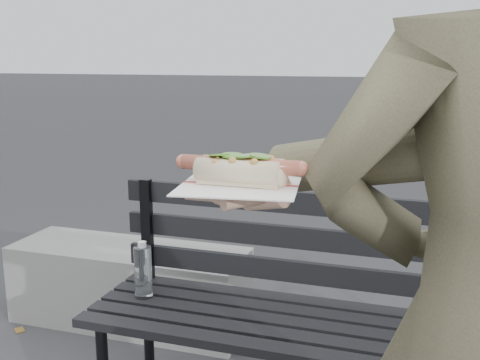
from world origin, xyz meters
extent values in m
cylinder|color=black|center=(-0.69, 1.08, 0.23)|extent=(0.04, 0.04, 0.45)
cube|color=black|center=(-0.02, 0.73, 0.47)|extent=(1.50, 0.07, 0.03)
cube|color=black|center=(-0.02, 0.82, 0.47)|extent=(1.50, 0.07, 0.03)
cube|color=black|center=(-0.02, 0.91, 0.47)|extent=(1.50, 0.07, 0.03)
cube|color=black|center=(-0.02, 1.00, 0.47)|extent=(1.50, 0.07, 0.03)
cube|color=black|center=(-0.02, 1.09, 0.47)|extent=(1.50, 0.07, 0.03)
cube|color=black|center=(-0.69, 1.10, 0.67)|extent=(0.04, 0.03, 0.42)
cube|color=black|center=(-0.02, 1.12, 0.57)|extent=(1.50, 0.02, 0.08)
cube|color=black|center=(-0.02, 1.12, 0.70)|extent=(1.50, 0.02, 0.08)
cube|color=black|center=(-0.02, 1.12, 0.83)|extent=(1.50, 0.02, 0.08)
cylinder|color=white|center=(-0.62, 0.93, 0.57)|extent=(0.06, 0.06, 0.19)
cylinder|color=white|center=(-0.62, 0.93, 0.68)|extent=(0.03, 0.03, 0.02)
cube|color=slate|center=(-1.06, 1.59, 0.20)|extent=(1.20, 0.40, 0.40)
cylinder|color=#43402D|center=(0.29, 0.14, 1.18)|extent=(0.51, 0.23, 0.19)
cylinder|color=#D8A384|center=(0.07, 0.08, 1.12)|extent=(0.09, 0.08, 0.07)
ellipsoid|color=#D8A384|center=(0.03, 0.07, 1.11)|extent=(0.10, 0.11, 0.03)
cylinder|color=#D8A384|center=(-0.03, 0.04, 1.12)|extent=(0.06, 0.02, 0.02)
cylinder|color=#D8A384|center=(-0.03, 0.06, 1.12)|extent=(0.06, 0.02, 0.02)
cylinder|color=#D8A384|center=(-0.03, 0.08, 1.12)|extent=(0.06, 0.02, 0.02)
cylinder|color=#D8A384|center=(-0.03, 0.10, 1.12)|extent=(0.06, 0.02, 0.02)
cylinder|color=#D8A384|center=(0.04, 0.01, 1.12)|extent=(0.04, 0.05, 0.02)
cube|color=white|center=(0.03, 0.07, 1.13)|extent=(0.21, 0.21, 0.00)
cube|color=#B21E1E|center=(0.03, 0.07, 1.13)|extent=(0.19, 0.03, 0.00)
cylinder|color=#B05743|center=(0.03, 0.07, 1.16)|extent=(0.20, 0.02, 0.02)
sphere|color=#B05743|center=(-0.07, 0.07, 1.16)|extent=(0.02, 0.02, 0.02)
sphere|color=#B05743|center=(0.13, 0.07, 1.16)|extent=(0.03, 0.02, 0.02)
sphere|color=#9E6B2D|center=(0.02, 0.05, 1.17)|extent=(0.01, 0.01, 0.01)
sphere|color=#9E6B2D|center=(0.06, 0.08, 1.17)|extent=(0.01, 0.01, 0.01)
sphere|color=#9E6B2D|center=(-0.01, 0.08, 1.18)|extent=(0.01, 0.01, 0.01)
sphere|color=#9E6B2D|center=(0.05, 0.08, 1.17)|extent=(0.01, 0.01, 0.01)
sphere|color=#9E6B2D|center=(-0.03, 0.06, 1.17)|extent=(0.01, 0.01, 0.01)
sphere|color=#9E6B2D|center=(0.01, 0.06, 1.17)|extent=(0.01, 0.01, 0.01)
sphere|color=#9E6B2D|center=(0.02, 0.09, 1.17)|extent=(0.01, 0.01, 0.01)
sphere|color=#9E6B2D|center=(0.07, 0.08, 1.17)|extent=(0.01, 0.01, 0.01)
sphere|color=#9E6B2D|center=(-0.01, 0.04, 1.17)|extent=(0.01, 0.01, 0.01)
sphere|color=#9E6B2D|center=(-0.04, 0.06, 1.17)|extent=(0.01, 0.01, 0.01)
sphere|color=#9E6B2D|center=(0.04, 0.07, 1.17)|extent=(0.01, 0.01, 0.01)
sphere|color=#9E6B2D|center=(-0.01, 0.06, 1.18)|extent=(0.01, 0.01, 0.01)
sphere|color=#9E6B2D|center=(0.00, 0.07, 1.17)|extent=(0.01, 0.01, 0.01)
sphere|color=#9E6B2D|center=(0.08, 0.08, 1.18)|extent=(0.01, 0.01, 0.01)
sphere|color=#9E6B2D|center=(0.05, 0.05, 1.17)|extent=(0.01, 0.01, 0.01)
sphere|color=#9E6B2D|center=(0.04, 0.08, 1.17)|extent=(0.01, 0.01, 0.01)
sphere|color=#9E6B2D|center=(-0.02, 0.07, 1.18)|extent=(0.01, 0.01, 0.01)
sphere|color=#9E6B2D|center=(0.06, 0.05, 1.17)|extent=(0.01, 0.01, 0.01)
sphere|color=#9E6B2D|center=(-0.03, 0.05, 1.17)|extent=(0.01, 0.01, 0.01)
sphere|color=#9E6B2D|center=(0.02, 0.07, 1.17)|extent=(0.01, 0.01, 0.01)
sphere|color=#9E6B2D|center=(0.05, 0.06, 1.17)|extent=(0.01, 0.01, 0.01)
sphere|color=#9E6B2D|center=(0.03, 0.08, 1.17)|extent=(0.01, 0.01, 0.01)
sphere|color=#9E6B2D|center=(0.05, 0.07, 1.18)|extent=(0.01, 0.01, 0.01)
sphere|color=#9E6B2D|center=(0.04, 0.07, 1.17)|extent=(0.01, 0.01, 0.01)
sphere|color=#9E6B2D|center=(-0.01, 0.06, 1.17)|extent=(0.01, 0.01, 0.01)
sphere|color=#9E6B2D|center=(0.05, 0.09, 1.17)|extent=(0.01, 0.01, 0.01)
cylinder|color=#4E8F27|center=(-0.01, 0.06, 1.18)|extent=(0.04, 0.04, 0.01)
cylinder|color=#4E8F27|center=(0.01, 0.06, 1.18)|extent=(0.04, 0.04, 0.01)
cylinder|color=#4E8F27|center=(0.04, 0.07, 1.18)|extent=(0.04, 0.04, 0.01)
cylinder|color=#4E8F27|center=(0.06, 0.07, 1.18)|extent=(0.04, 0.04, 0.01)
cube|color=brown|center=(-1.54, 1.33, 0.00)|extent=(0.07, 0.07, 0.00)
cube|color=brown|center=(-0.80, 2.13, 0.00)|extent=(0.04, 0.05, 0.00)
cube|color=brown|center=(0.56, 2.11, 0.00)|extent=(0.09, 0.08, 0.00)
cube|color=brown|center=(-2.05, 2.19, 0.00)|extent=(0.04, 0.06, 0.00)
camera|label=1|loc=(0.30, -0.78, 1.33)|focal=42.00mm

